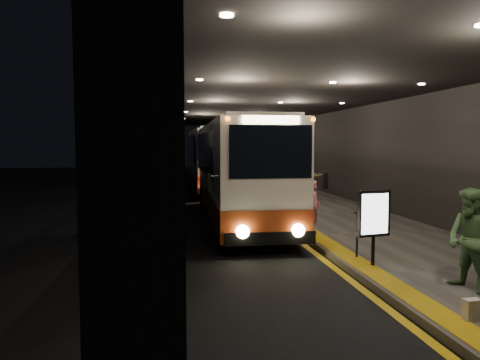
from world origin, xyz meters
TOP-DOWN VIEW (x-y plane):
  - ground at (0.00, 0.00)m, footprint 90.00×90.00m
  - lane_line_white at (-1.80, 5.00)m, footprint 0.12×50.00m
  - kerb_stripe_yellow at (2.35, 5.00)m, footprint 0.18×50.00m
  - sidewalk at (4.75, 5.00)m, footprint 4.50×50.00m
  - tactile_strip at (2.85, 5.00)m, footprint 0.50×50.00m
  - terminal_wall at (7.00, 5.00)m, footprint 0.10×50.00m
  - support_columns at (-1.50, 4.00)m, footprint 0.80×24.80m
  - canopy at (2.50, 5.00)m, footprint 9.00×50.00m
  - coach_main at (1.11, 4.33)m, footprint 2.42×11.09m
  - coach_second at (1.05, 15.66)m, footprint 2.47×11.21m
  - passenger_boarding at (2.80, 0.93)m, footprint 0.57×0.68m
  - passenger_waiting_green at (4.01, -4.50)m, footprint 0.77×1.01m
  - bag_plain at (3.18, -5.79)m, footprint 0.27×0.17m
  - info_sign at (3.05, -2.60)m, footprint 0.77×0.26m
  - stanchion_post at (2.99, -1.85)m, footprint 0.05×0.05m

SIDE VIEW (x-z plane):
  - ground at x=0.00m, z-range 0.00..0.00m
  - lane_line_white at x=-1.80m, z-range 0.00..0.01m
  - kerb_stripe_yellow at x=2.35m, z-range 0.00..0.01m
  - sidewalk at x=4.75m, z-range 0.00..0.15m
  - tactile_strip at x=2.85m, z-range 0.15..0.16m
  - bag_plain at x=3.18m, z-range 0.15..0.47m
  - stanchion_post at x=2.99m, z-range 0.15..1.20m
  - passenger_boarding at x=2.80m, z-range 0.15..1.74m
  - passenger_waiting_green at x=4.01m, z-range 0.15..1.99m
  - info_sign at x=3.05m, z-range 0.43..2.06m
  - coach_main at x=1.11m, z-range -0.07..3.37m
  - coach_second at x=1.05m, z-range -0.07..3.44m
  - support_columns at x=-1.50m, z-range 0.00..4.40m
  - terminal_wall at x=7.00m, z-range 0.00..6.00m
  - canopy at x=2.50m, z-range 4.40..4.80m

